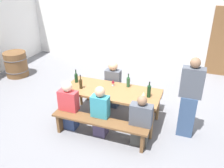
{
  "coord_description": "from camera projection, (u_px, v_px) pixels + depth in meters",
  "views": [
    {
      "loc": [
        1.54,
        -4.23,
        3.15
      ],
      "look_at": [
        0.0,
        0.0,
        0.9
      ],
      "focal_mm": 38.35,
      "sensor_mm": 36.0,
      "label": 1
    }
  ],
  "objects": [
    {
      "name": "ground_plane",
      "position": [
        112.0,
        119.0,
        5.43
      ],
      "size": [
        24.0,
        24.0,
        0.0
      ],
      "primitive_type": "plane",
      "color": "slate"
    },
    {
      "name": "back_wall",
      "position": [
        150.0,
        18.0,
        7.77
      ],
      "size": [
        14.0,
        0.2,
        3.2
      ],
      "primitive_type": "cube",
      "color": "white",
      "rests_on": "ground"
    },
    {
      "name": "tasting_table",
      "position": [
        112.0,
        93.0,
        5.13
      ],
      "size": [
        2.06,
        0.84,
        0.75
      ],
      "color": "olive",
      "rests_on": "ground"
    },
    {
      "name": "bench_near",
      "position": [
        99.0,
        124.0,
        4.67
      ],
      "size": [
        1.96,
        0.3,
        0.45
      ],
      "color": "brown",
      "rests_on": "ground"
    },
    {
      "name": "bench_far",
      "position": [
        122.0,
        92.0,
        5.88
      ],
      "size": [
        1.96,
        0.3,
        0.45
      ],
      "color": "brown",
      "rests_on": "ground"
    },
    {
      "name": "wine_bottle_0",
      "position": [
        128.0,
        82.0,
        5.19
      ],
      "size": [
        0.08,
        0.08,
        0.31
      ],
      "color": "#234C2D",
      "rests_on": "tasting_table"
    },
    {
      "name": "wine_bottle_1",
      "position": [
        76.0,
        78.0,
        5.4
      ],
      "size": [
        0.07,
        0.07,
        0.31
      ],
      "color": "#143319",
      "rests_on": "tasting_table"
    },
    {
      "name": "wine_bottle_2",
      "position": [
        81.0,
        84.0,
        5.13
      ],
      "size": [
        0.07,
        0.07,
        0.32
      ],
      "color": "#332814",
      "rests_on": "tasting_table"
    },
    {
      "name": "wine_bottle_3",
      "position": [
        149.0,
        91.0,
        4.78
      ],
      "size": [
        0.08,
        0.08,
        0.34
      ],
      "color": "#143319",
      "rests_on": "tasting_table"
    },
    {
      "name": "wine_glass_0",
      "position": [
        144.0,
        94.0,
        4.73
      ],
      "size": [
        0.08,
        0.08,
        0.15
      ],
      "color": "silver",
      "rests_on": "tasting_table"
    },
    {
      "name": "wine_glass_1",
      "position": [
        113.0,
        81.0,
        5.25
      ],
      "size": [
        0.07,
        0.07,
        0.15
      ],
      "color": "silver",
      "rests_on": "tasting_table"
    },
    {
      "name": "wine_glass_2",
      "position": [
        99.0,
        91.0,
        4.8
      ],
      "size": [
        0.08,
        0.08,
        0.17
      ],
      "color": "silver",
      "rests_on": "tasting_table"
    },
    {
      "name": "seated_guest_near_0",
      "position": [
        69.0,
        106.0,
        4.95
      ],
      "size": [
        0.4,
        0.24,
        1.09
      ],
      "rotation": [
        0.0,
        0.0,
        1.57
      ],
      "color": "navy",
      "rests_on": "ground"
    },
    {
      "name": "seated_guest_near_1",
      "position": [
        100.0,
        113.0,
        4.73
      ],
      "size": [
        0.35,
        0.24,
        1.1
      ],
      "rotation": [
        0.0,
        0.0,
        1.57
      ],
      "color": "#483D5D",
      "rests_on": "ground"
    },
    {
      "name": "seated_guest_near_2",
      "position": [
        141.0,
        122.0,
        4.5
      ],
      "size": [
        0.42,
        0.24,
        1.06
      ],
      "rotation": [
        0.0,
        0.0,
        1.57
      ],
      "color": "#4A4B45",
      "rests_on": "ground"
    },
    {
      "name": "seated_guest_far_0",
      "position": [
        113.0,
        85.0,
        5.71
      ],
      "size": [
        0.36,
        0.24,
        1.18
      ],
      "rotation": [
        0.0,
        0.0,
        -1.57
      ],
      "color": "#34465F",
      "rests_on": "ground"
    },
    {
      "name": "standing_host",
      "position": [
        189.0,
        100.0,
        4.62
      ],
      "size": [
        0.42,
        0.24,
        1.67
      ],
      "rotation": [
        0.0,
        0.0,
        3.14
      ],
      "color": "#354D71",
      "rests_on": "ground"
    },
    {
      "name": "wine_barrel",
      "position": [
        16.0,
        64.0,
        7.43
      ],
      "size": [
        0.7,
        0.7,
        0.77
      ],
      "color": "brown",
      "rests_on": "ground"
    }
  ]
}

